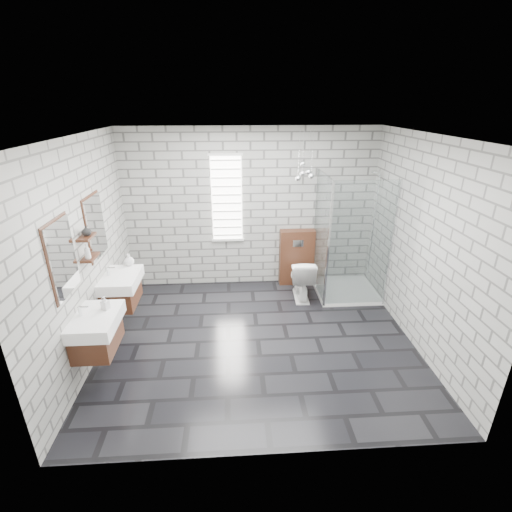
{
  "coord_description": "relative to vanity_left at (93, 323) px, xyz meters",
  "views": [
    {
      "loc": [
        -0.3,
        -4.26,
        3.07
      ],
      "look_at": [
        -0.0,
        0.35,
        1.11
      ],
      "focal_mm": 26.0,
      "sensor_mm": 36.0,
      "label": 1
    }
  ],
  "objects": [
    {
      "name": "floor",
      "position": [
        1.91,
        0.61,
        -0.77
      ],
      "size": [
        4.2,
        3.6,
        0.02
      ],
      "primitive_type": "cube",
      "color": "black",
      "rests_on": "ground"
    },
    {
      "name": "ceiling",
      "position": [
        1.91,
        0.61,
        1.95
      ],
      "size": [
        4.2,
        3.6,
        0.02
      ],
      "primitive_type": "cube",
      "color": "white",
      "rests_on": "wall_back"
    },
    {
      "name": "wall_back",
      "position": [
        1.91,
        2.42,
        0.59
      ],
      "size": [
        4.2,
        0.02,
        2.7
      ],
      "primitive_type": "cube",
      "color": "#A2A29D",
      "rests_on": "floor"
    },
    {
      "name": "wall_front",
      "position": [
        1.91,
        -1.2,
        0.59
      ],
      "size": [
        4.2,
        0.02,
        2.7
      ],
      "primitive_type": "cube",
      "color": "#A2A29D",
      "rests_on": "floor"
    },
    {
      "name": "wall_left",
      "position": [
        -0.2,
        0.61,
        0.59
      ],
      "size": [
        0.02,
        3.6,
        2.7
      ],
      "primitive_type": "cube",
      "color": "#A2A29D",
      "rests_on": "floor"
    },
    {
      "name": "wall_right",
      "position": [
        4.02,
        0.61,
        0.59
      ],
      "size": [
        0.02,
        3.6,
        2.7
      ],
      "primitive_type": "cube",
      "color": "#A2A29D",
      "rests_on": "floor"
    },
    {
      "name": "vanity_left",
      "position": [
        0.0,
        0.0,
        0.0
      ],
      "size": [
        0.47,
        0.7,
        1.57
      ],
      "color": "#4C2717",
      "rests_on": "wall_left"
    },
    {
      "name": "vanity_right",
      "position": [
        0.0,
        1.03,
        0.0
      ],
      "size": [
        0.47,
        0.7,
        1.57
      ],
      "color": "#4C2717",
      "rests_on": "wall_left"
    },
    {
      "name": "shelf_lower",
      "position": [
        -0.12,
        0.56,
        0.56
      ],
      "size": [
        0.14,
        0.3,
        0.03
      ],
      "primitive_type": "cube",
      "color": "#4C2717",
      "rests_on": "wall_left"
    },
    {
      "name": "shelf_upper",
      "position": [
        -0.12,
        0.56,
        0.82
      ],
      "size": [
        0.14,
        0.3,
        0.03
      ],
      "primitive_type": "cube",
      "color": "#4C2717",
      "rests_on": "wall_left"
    },
    {
      "name": "window",
      "position": [
        1.51,
        2.39,
        0.79
      ],
      "size": [
        0.56,
        0.05,
        1.48
      ],
      "color": "white",
      "rests_on": "wall_back"
    },
    {
      "name": "cistern_panel",
      "position": [
        2.71,
        2.31,
        -0.26
      ],
      "size": [
        0.6,
        0.2,
        1.0
      ],
      "primitive_type": "cube",
      "color": "#4C2717",
      "rests_on": "floor"
    },
    {
      "name": "flush_plate",
      "position": [
        2.71,
        2.21,
        0.04
      ],
      "size": [
        0.18,
        0.01,
        0.12
      ],
      "primitive_type": "cube",
      "color": "silver",
      "rests_on": "cistern_panel"
    },
    {
      "name": "shower_enclosure",
      "position": [
        3.41,
        1.79,
        -0.25
      ],
      "size": [
        1.0,
        1.0,
        2.03
      ],
      "color": "white",
      "rests_on": "floor"
    },
    {
      "name": "pendant_cluster",
      "position": [
        2.71,
        1.98,
        1.3
      ],
      "size": [
        0.29,
        0.24,
        0.77
      ],
      "color": "silver",
      "rests_on": "ceiling"
    },
    {
      "name": "toilet",
      "position": [
        2.71,
        1.78,
        -0.4
      ],
      "size": [
        0.42,
        0.71,
        0.7
      ],
      "primitive_type": "imported",
      "rotation": [
        0.0,
        0.0,
        3.1
      ],
      "color": "white",
      "rests_on": "floor"
    },
    {
      "name": "soap_bottle_a",
      "position": [
        0.12,
        0.13,
        0.18
      ],
      "size": [
        0.1,
        0.1,
        0.16
      ],
      "primitive_type": "imported",
      "rotation": [
        0.0,
        0.0,
        -0.42
      ],
      "color": "#B2B2B2",
      "rests_on": "vanity_left"
    },
    {
      "name": "soap_bottle_b",
      "position": [
        0.09,
        1.36,
        0.18
      ],
      "size": [
        0.18,
        0.18,
        0.18
      ],
      "primitive_type": "imported",
      "rotation": [
        0.0,
        0.0,
        -0.41
      ],
      "color": "#B2B2B2",
      "rests_on": "vanity_right"
    },
    {
      "name": "soap_bottle_c",
      "position": [
        -0.11,
        0.48,
        0.67
      ],
      "size": [
        0.09,
        0.09,
        0.18
      ],
      "primitive_type": "imported",
      "rotation": [
        0.0,
        0.0,
        0.34
      ],
      "color": "#B2B2B2",
      "rests_on": "shelf_lower"
    },
    {
      "name": "vase",
      "position": [
        -0.11,
        0.57,
        0.9
      ],
      "size": [
        0.14,
        0.14,
        0.12
      ],
      "primitive_type": "imported",
      "rotation": [
        0.0,
        0.0,
        -0.31
      ],
      "color": "#B2B2B2",
      "rests_on": "shelf_upper"
    }
  ]
}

